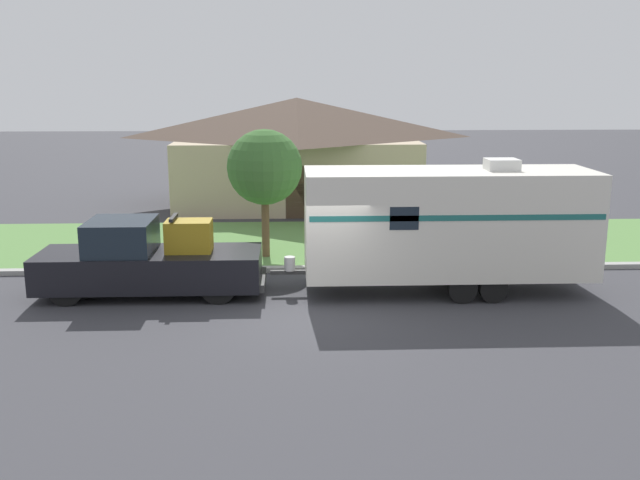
# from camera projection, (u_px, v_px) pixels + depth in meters

# --- Properties ---
(ground_plane) EXTENTS (120.00, 120.00, 0.00)m
(ground_plane) POSITION_uv_depth(u_px,v_px,m) (318.00, 313.00, 16.92)
(ground_plane) COLOR #38383D
(curb_strip) EXTENTS (80.00, 0.30, 0.14)m
(curb_strip) POSITION_uv_depth(u_px,v_px,m) (313.00, 269.00, 20.55)
(curb_strip) COLOR #999993
(curb_strip) RESTS_ON ground_plane
(lawn_strip) EXTENTS (80.00, 7.00, 0.03)m
(lawn_strip) POSITION_uv_depth(u_px,v_px,m) (310.00, 242.00, 24.12)
(lawn_strip) COLOR #568442
(lawn_strip) RESTS_ON ground_plane
(house_across_street) EXTENTS (10.88, 7.77, 4.62)m
(house_across_street) POSITION_uv_depth(u_px,v_px,m) (297.00, 149.00, 31.23)
(house_across_street) COLOR tan
(house_across_street) RESTS_ON ground_plane
(pickup_truck) EXTENTS (5.75, 1.95, 2.06)m
(pickup_truck) POSITION_uv_depth(u_px,v_px,m) (148.00, 262.00, 18.16)
(pickup_truck) COLOR black
(pickup_truck) RESTS_ON ground_plane
(travel_trailer) EXTENTS (8.23, 2.34, 3.46)m
(travel_trailer) POSITION_uv_depth(u_px,v_px,m) (448.00, 222.00, 18.26)
(travel_trailer) COLOR black
(travel_trailer) RESTS_ON ground_plane
(mailbox) EXTENTS (0.48, 0.20, 1.33)m
(mailbox) POSITION_uv_depth(u_px,v_px,m) (353.00, 230.00, 21.26)
(mailbox) COLOR brown
(mailbox) RESTS_ON ground_plane
(tree_in_yard) EXTENTS (2.29, 2.29, 3.96)m
(tree_in_yard) POSITION_uv_depth(u_px,v_px,m) (265.00, 168.00, 21.58)
(tree_in_yard) COLOR brown
(tree_in_yard) RESTS_ON ground_plane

